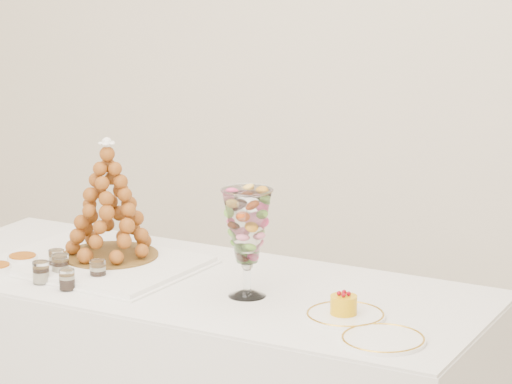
% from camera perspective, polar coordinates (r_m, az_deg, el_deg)
% --- Properties ---
extents(lace_tray, '(0.66, 0.53, 0.02)m').
position_cam_1_polar(lace_tray, '(3.86, -7.45, -3.32)').
color(lace_tray, white).
rests_on(lace_tray, buffet_table).
extents(macaron_vase, '(0.15, 0.15, 0.32)m').
position_cam_1_polar(macaron_vase, '(3.49, -0.42, -1.68)').
color(macaron_vase, white).
rests_on(macaron_vase, buffet_table).
extents(cake_plate, '(0.22, 0.22, 0.01)m').
position_cam_1_polar(cake_plate, '(3.38, 4.23, -5.81)').
color(cake_plate, white).
rests_on(cake_plate, buffet_table).
extents(spare_plate, '(0.23, 0.23, 0.01)m').
position_cam_1_polar(spare_plate, '(3.21, 6.00, -6.92)').
color(spare_plate, white).
rests_on(spare_plate, buffet_table).
extents(verrine_a, '(0.06, 0.06, 0.07)m').
position_cam_1_polar(verrine_a, '(3.83, -9.36, -3.19)').
color(verrine_a, white).
rests_on(verrine_a, buffet_table).
extents(verrine_b, '(0.06, 0.06, 0.07)m').
position_cam_1_polar(verrine_b, '(3.76, -9.19, -3.45)').
color(verrine_b, white).
rests_on(verrine_b, buffet_table).
extents(verrine_c, '(0.06, 0.06, 0.07)m').
position_cam_1_polar(verrine_c, '(3.70, -7.45, -3.70)').
color(verrine_c, white).
rests_on(verrine_c, buffet_table).
extents(verrine_d, '(0.06, 0.06, 0.07)m').
position_cam_1_polar(verrine_d, '(3.71, -10.09, -3.75)').
color(verrine_d, white).
rests_on(verrine_d, buffet_table).
extents(verrine_e, '(0.05, 0.05, 0.06)m').
position_cam_1_polar(verrine_e, '(3.63, -8.89, -4.10)').
color(verrine_e, white).
rests_on(verrine_e, buffet_table).
extents(ramekin_back, '(0.10, 0.10, 0.03)m').
position_cam_1_polar(ramekin_back, '(3.90, -10.93, -3.19)').
color(ramekin_back, white).
rests_on(ramekin_back, buffet_table).
extents(croquembouche, '(0.31, 0.31, 0.38)m').
position_cam_1_polar(croquembouche, '(3.84, -6.96, -0.34)').
color(croquembouche, brown).
rests_on(croquembouche, lace_tray).
extents(mousse_cake, '(0.08, 0.08, 0.07)m').
position_cam_1_polar(mousse_cake, '(3.37, 4.15, -5.30)').
color(mousse_cake, '#ECAF0B').
rests_on(mousse_cake, cake_plate).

